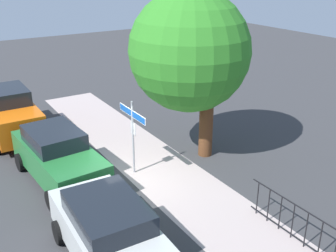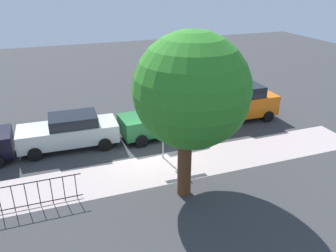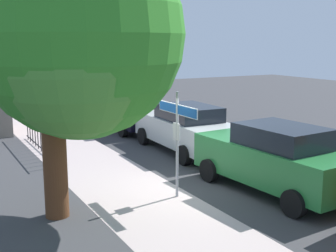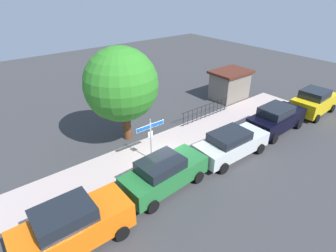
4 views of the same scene
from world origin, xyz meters
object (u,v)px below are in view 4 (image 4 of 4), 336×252
(street_sign, at_px, (151,132))
(shade_tree, at_px, (119,87))
(car_silver, at_px, (231,143))
(car_yellow, at_px, (314,101))
(car_green, at_px, (164,173))
(utility_shed, at_px, (230,84))
(car_orange, at_px, (73,226))
(car_black, at_px, (276,118))

(street_sign, height_order, shade_tree, shade_tree)
(car_silver, distance_m, car_yellow, 9.61)
(car_green, bearing_deg, utility_shed, 22.57)
(car_yellow, bearing_deg, utility_shed, 112.13)
(car_yellow, height_order, utility_shed, utility_shed)
(car_green, xyz_separation_m, car_silver, (4.80, -0.22, -0.04))
(car_green, xyz_separation_m, car_yellow, (14.41, -0.33, 0.09))
(street_sign, xyz_separation_m, car_orange, (-5.69, -2.88, -0.83))
(car_orange, xyz_separation_m, car_silver, (9.59, 0.28, -0.16))
(street_sign, height_order, car_silver, street_sign)
(shade_tree, height_order, car_yellow, shade_tree)
(car_silver, relative_size, car_yellow, 1.14)
(car_yellow, bearing_deg, street_sign, 166.55)
(street_sign, distance_m, car_silver, 4.79)
(car_green, bearing_deg, car_yellow, -5.09)
(car_black, bearing_deg, street_sign, 163.31)
(car_green, relative_size, car_yellow, 1.11)
(shade_tree, relative_size, car_yellow, 1.49)
(shade_tree, xyz_separation_m, car_black, (9.08, -5.02, -2.90))
(car_black, height_order, utility_shed, utility_shed)
(car_silver, distance_m, car_black, 4.80)
(street_sign, relative_size, car_silver, 0.56)
(car_orange, xyz_separation_m, utility_shed, (16.45, 6.28, 0.26))
(car_green, distance_m, car_yellow, 14.41)
(car_silver, xyz_separation_m, car_black, (4.80, 0.11, 0.09))
(car_orange, relative_size, utility_shed, 1.32)
(car_yellow, bearing_deg, car_silver, 177.22)
(car_orange, height_order, car_green, car_orange)
(car_green, bearing_deg, car_silver, -6.40)
(car_yellow, relative_size, utility_shed, 1.24)
(street_sign, xyz_separation_m, utility_shed, (10.77, 3.40, -0.57))
(car_silver, bearing_deg, car_black, 3.04)
(shade_tree, height_order, car_orange, shade_tree)
(car_black, bearing_deg, utility_shed, 70.01)
(car_black, bearing_deg, car_orange, -179.20)
(car_orange, distance_m, car_silver, 9.60)
(car_orange, bearing_deg, car_black, 1.59)
(street_sign, distance_m, utility_shed, 11.31)
(car_green, height_order, car_silver, car_green)
(car_orange, distance_m, car_black, 14.40)
(shade_tree, distance_m, car_green, 5.74)
(car_green, height_order, utility_shed, utility_shed)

